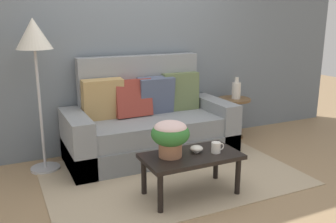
{
  "coord_description": "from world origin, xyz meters",
  "views": [
    {
      "loc": [
        -1.56,
        -3.04,
        1.61
      ],
      "look_at": [
        -0.01,
        0.22,
        0.68
      ],
      "focal_mm": 39.03,
      "sensor_mm": 36.0,
      "label": 1
    }
  ],
  "objects_px": {
    "potted_plant": "(170,134)",
    "coffee_mug": "(216,147)",
    "side_table": "(234,111)",
    "floor_lamp": "(34,45)",
    "coffee_table": "(191,160)",
    "couch": "(149,126)",
    "table_vase": "(236,90)",
    "snack_bowl": "(196,149)"
  },
  "relations": [
    {
      "from": "floor_lamp",
      "to": "table_vase",
      "type": "height_order",
      "value": "floor_lamp"
    },
    {
      "from": "coffee_mug",
      "to": "couch",
      "type": "bearing_deg",
      "value": 99.36
    },
    {
      "from": "floor_lamp",
      "to": "table_vase",
      "type": "distance_m",
      "value": 2.61
    },
    {
      "from": "side_table",
      "to": "floor_lamp",
      "type": "bearing_deg",
      "value": -178.7
    },
    {
      "from": "side_table",
      "to": "snack_bowl",
      "type": "bearing_deg",
      "value": -136.42
    },
    {
      "from": "couch",
      "to": "floor_lamp",
      "type": "bearing_deg",
      "value": 176.77
    },
    {
      "from": "table_vase",
      "to": "potted_plant",
      "type": "bearing_deg",
      "value": -142.59
    },
    {
      "from": "coffee_mug",
      "to": "potted_plant",
      "type": "bearing_deg",
      "value": 167.05
    },
    {
      "from": "side_table",
      "to": "couch",
      "type": "bearing_deg",
      "value": -174.58
    },
    {
      "from": "floor_lamp",
      "to": "side_table",
      "type": "bearing_deg",
      "value": 1.3
    },
    {
      "from": "coffee_table",
      "to": "table_vase",
      "type": "height_order",
      "value": "table_vase"
    },
    {
      "from": "coffee_table",
      "to": "couch",
      "type": "bearing_deg",
      "value": 88.03
    },
    {
      "from": "coffee_table",
      "to": "side_table",
      "type": "bearing_deg",
      "value": 42.72
    },
    {
      "from": "snack_bowl",
      "to": "coffee_mug",
      "type": "bearing_deg",
      "value": -28.73
    },
    {
      "from": "couch",
      "to": "snack_bowl",
      "type": "relative_size",
      "value": 16.14
    },
    {
      "from": "couch",
      "to": "table_vase",
      "type": "height_order",
      "value": "couch"
    },
    {
      "from": "coffee_table",
      "to": "table_vase",
      "type": "bearing_deg",
      "value": 42.07
    },
    {
      "from": "coffee_mug",
      "to": "table_vase",
      "type": "relative_size",
      "value": 0.45
    },
    {
      "from": "side_table",
      "to": "coffee_mug",
      "type": "xyz_separation_m",
      "value": [
        -1.11,
        -1.3,
        0.07
      ]
    },
    {
      "from": "floor_lamp",
      "to": "coffee_mug",
      "type": "xyz_separation_m",
      "value": [
        1.39,
        -1.24,
        -0.9
      ]
    },
    {
      "from": "snack_bowl",
      "to": "coffee_table",
      "type": "bearing_deg",
      "value": -156.78
    },
    {
      "from": "potted_plant",
      "to": "snack_bowl",
      "type": "height_order",
      "value": "potted_plant"
    },
    {
      "from": "side_table",
      "to": "potted_plant",
      "type": "xyz_separation_m",
      "value": [
        -1.54,
        -1.2,
        0.23
      ]
    },
    {
      "from": "coffee_table",
      "to": "potted_plant",
      "type": "relative_size",
      "value": 2.6
    },
    {
      "from": "couch",
      "to": "coffee_mug",
      "type": "xyz_separation_m",
      "value": [
        0.19,
        -1.18,
        0.08
      ]
    },
    {
      "from": "potted_plant",
      "to": "coffee_mug",
      "type": "height_order",
      "value": "potted_plant"
    },
    {
      "from": "table_vase",
      "to": "coffee_mug",
      "type": "bearing_deg",
      "value": -131.31
    },
    {
      "from": "coffee_table",
      "to": "side_table",
      "type": "height_order",
      "value": "side_table"
    },
    {
      "from": "potted_plant",
      "to": "coffee_mug",
      "type": "distance_m",
      "value": 0.46
    },
    {
      "from": "coffee_table",
      "to": "snack_bowl",
      "type": "relative_size",
      "value": 7.38
    },
    {
      "from": "side_table",
      "to": "coffee_mug",
      "type": "distance_m",
      "value": 1.71
    },
    {
      "from": "coffee_mug",
      "to": "table_vase",
      "type": "distance_m",
      "value": 1.73
    },
    {
      "from": "side_table",
      "to": "coffee_mug",
      "type": "relative_size",
      "value": 4.16
    },
    {
      "from": "floor_lamp",
      "to": "snack_bowl",
      "type": "bearing_deg",
      "value": -43.24
    },
    {
      "from": "couch",
      "to": "potted_plant",
      "type": "xyz_separation_m",
      "value": [
        -0.23,
        -1.08,
        0.24
      ]
    },
    {
      "from": "coffee_table",
      "to": "side_table",
      "type": "relative_size",
      "value": 1.64
    },
    {
      "from": "snack_bowl",
      "to": "side_table",
      "type": "bearing_deg",
      "value": 43.58
    },
    {
      "from": "side_table",
      "to": "snack_bowl",
      "type": "xyz_separation_m",
      "value": [
        -1.28,
        -1.21,
        0.06
      ]
    },
    {
      "from": "side_table",
      "to": "potted_plant",
      "type": "bearing_deg",
      "value": -141.99
    },
    {
      "from": "floor_lamp",
      "to": "snack_bowl",
      "type": "height_order",
      "value": "floor_lamp"
    },
    {
      "from": "floor_lamp",
      "to": "coffee_mug",
      "type": "distance_m",
      "value": 2.07
    },
    {
      "from": "potted_plant",
      "to": "table_vase",
      "type": "relative_size",
      "value": 1.18
    }
  ]
}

